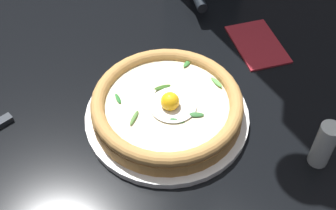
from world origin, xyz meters
The scene contains 5 objects.
ground_plane centered at (0.00, 0.00, -0.01)m, with size 2.40×2.40×0.03m, color black.
pizza_plate centered at (0.00, 0.03, 0.01)m, with size 0.29×0.29×0.01m, color white.
pizza centered at (0.00, 0.03, 0.03)m, with size 0.26×0.26×0.06m.
folded_napkin centered at (0.26, -0.02, 0.00)m, with size 0.14×0.09×0.01m, color #A2232D.
pepper_shaker centered at (0.05, -0.22, 0.04)m, with size 0.03×0.03×0.09m, color silver.
Camera 1 is at (-0.42, -0.22, 0.60)m, focal length 47.09 mm.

